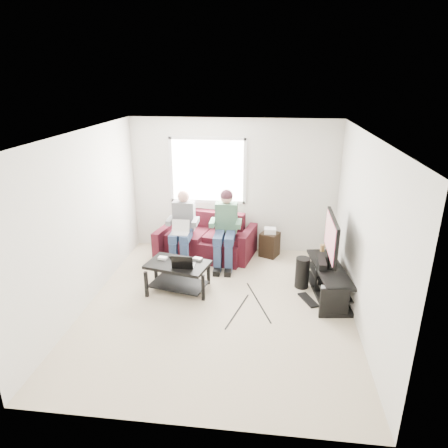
{
  "coord_description": "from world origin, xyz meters",
  "views": [
    {
      "loc": [
        0.71,
        -5.24,
        3.31
      ],
      "look_at": [
        0.01,
        0.6,
        1.13
      ],
      "focal_mm": 32.0,
      "sensor_mm": 36.0,
      "label": 1
    }
  ],
  "objects_px": {
    "tv_stand": "(328,282)",
    "tv": "(331,238)",
    "sofa": "(207,241)",
    "end_table": "(270,243)",
    "coffee_table": "(178,270)",
    "subwoofer": "(302,273)"
  },
  "relations": [
    {
      "from": "coffee_table",
      "to": "tv",
      "type": "distance_m",
      "value": 2.5
    },
    {
      "from": "sofa",
      "to": "subwoofer",
      "type": "height_order",
      "value": "sofa"
    },
    {
      "from": "coffee_table",
      "to": "end_table",
      "type": "xyz_separation_m",
      "value": [
        1.46,
        1.53,
        -0.1
      ]
    },
    {
      "from": "subwoofer",
      "to": "end_table",
      "type": "bearing_deg",
      "value": 115.01
    },
    {
      "from": "tv_stand",
      "to": "tv",
      "type": "height_order",
      "value": "tv"
    },
    {
      "from": "end_table",
      "to": "tv",
      "type": "bearing_deg",
      "value": -52.98
    },
    {
      "from": "tv_stand",
      "to": "sofa",
      "type": "bearing_deg",
      "value": 150.48
    },
    {
      "from": "sofa",
      "to": "tv",
      "type": "xyz_separation_m",
      "value": [
        2.17,
        -1.13,
        0.62
      ]
    },
    {
      "from": "tv_stand",
      "to": "tv",
      "type": "xyz_separation_m",
      "value": [
        -0.0,
        0.1,
        0.72
      ]
    },
    {
      "from": "sofa",
      "to": "end_table",
      "type": "relative_size",
      "value": 3.37
    },
    {
      "from": "end_table",
      "to": "sofa",
      "type": "bearing_deg",
      "value": -173.79
    },
    {
      "from": "sofa",
      "to": "end_table",
      "type": "xyz_separation_m",
      "value": [
        1.22,
        0.13,
        -0.05
      ]
    },
    {
      "from": "coffee_table",
      "to": "subwoofer",
      "type": "xyz_separation_m",
      "value": [
        2.01,
        0.35,
        -0.1
      ]
    },
    {
      "from": "subwoofer",
      "to": "sofa",
      "type": "bearing_deg",
      "value": 149.31
    },
    {
      "from": "coffee_table",
      "to": "subwoofer",
      "type": "distance_m",
      "value": 2.05
    },
    {
      "from": "tv",
      "to": "tv_stand",
      "type": "bearing_deg",
      "value": -88.53
    },
    {
      "from": "sofa",
      "to": "end_table",
      "type": "distance_m",
      "value": 1.23
    },
    {
      "from": "coffee_table",
      "to": "sofa",
      "type": "bearing_deg",
      "value": 79.99
    },
    {
      "from": "tv_stand",
      "to": "subwoofer",
      "type": "distance_m",
      "value": 0.44
    },
    {
      "from": "sofa",
      "to": "end_table",
      "type": "height_order",
      "value": "sofa"
    },
    {
      "from": "tv_stand",
      "to": "tv",
      "type": "distance_m",
      "value": 0.73
    },
    {
      "from": "tv_stand",
      "to": "tv",
      "type": "relative_size",
      "value": 1.34
    }
  ]
}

